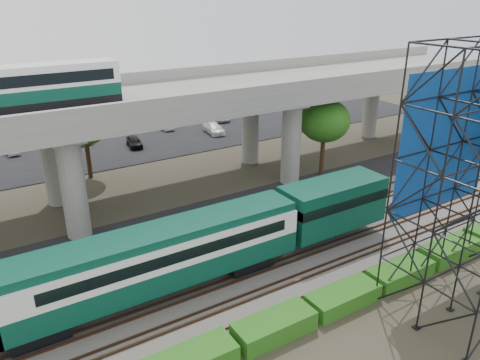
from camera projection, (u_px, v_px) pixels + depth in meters
ground at (285, 275)px, 30.63m from camera, size 140.00×140.00×0.00m
ballast_bed at (267, 260)px, 32.16m from camera, size 90.00×12.00×0.20m
service_road at (209, 214)px, 38.85m from camera, size 90.00×5.00×0.08m
parking_lot at (117, 142)px, 57.30m from camera, size 90.00×18.00×0.08m
harbor_water at (73, 107)px, 74.58m from camera, size 140.00×40.00×0.03m
rail_tracks at (267, 258)px, 32.09m from camera, size 90.00×9.52×0.16m
commuter_train at (184, 249)px, 28.07m from camera, size 29.30×3.06×4.30m
overpass at (167, 106)px, 39.69m from camera, size 80.00×12.00×12.40m
hedge_strip at (343, 297)px, 27.53m from camera, size 34.60×1.80×1.20m
trees at (125, 142)px, 38.92m from camera, size 40.94×16.94×7.69m
parked_cars at (124, 137)px, 56.88m from camera, size 36.82×9.48×1.29m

